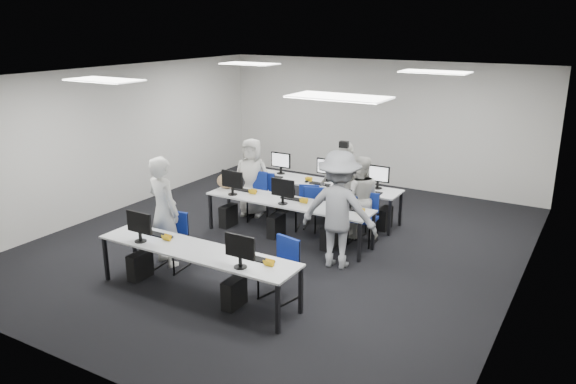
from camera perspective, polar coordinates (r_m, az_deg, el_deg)
The scene contains 23 objects.
room at distance 9.79m, azimuth -0.61°, elevation 3.05°, with size 9.00×9.02×3.00m.
ceiling_panels at distance 9.54m, azimuth -0.63°, elevation 11.74°, with size 5.20×4.60×0.02m.
desk_front at distance 8.18m, azimuth -9.31°, elevation -6.09°, with size 3.20×0.70×0.73m.
desk_mid at distance 10.18m, azimuth -0.01°, elevation -1.20°, with size 3.20×0.70×0.73m.
desk_back at distance 11.35m, azimuth 3.56°, elevation 0.70°, with size 3.20×0.70×0.73m.
equipment_front at distance 8.42m, azimuth -10.30°, elevation -7.88°, with size 2.51×0.41×1.19m.
equipment_mid at distance 10.36m, azimuth -0.98°, elevation -2.76°, with size 2.91×0.41×1.19m.
equipment_back at distance 11.38m, azimuth 4.43°, elevation -0.97°, with size 2.91×0.41×1.19m.
chair_0 at distance 9.33m, azimuth -11.77°, elevation -5.90°, with size 0.50×0.53×0.91m.
chair_1 at distance 8.17m, azimuth -0.88°, elevation -8.96°, with size 0.53×0.56×0.90m.
chair_2 at distance 11.31m, azimuth -2.73°, elevation -1.40°, with size 0.56×0.59×0.93m.
chair_3 at distance 10.81m, azimuth 1.99°, elevation -2.44°, with size 0.53×0.55×0.84m.
chair_4 at distance 10.22m, azimuth 7.66°, elevation -3.63°, with size 0.46×0.50×0.90m.
chair_5 at distance 11.64m, azimuth -2.65°, elevation -0.80°, with size 0.53×0.57×0.97m.
chair_6 at distance 10.91m, azimuth 2.82°, elevation -2.21°, with size 0.54×0.57×0.86m.
chair_7 at distance 10.54m, azimuth 6.50°, elevation -3.04°, with size 0.44×0.48×0.85m.
handbag at distance 10.96m, azimuth -6.32°, elevation 1.11°, with size 0.36×0.23×0.29m, color #A87E57.
student_0 at distance 9.30m, azimuth -12.51°, elevation -1.91°, with size 0.66×0.44×1.82m, color beige.
student_1 at distance 10.32m, azimuth 7.26°, elevation -0.55°, with size 0.75×0.59×1.55m, color beige.
student_2 at distance 11.47m, azimuth -3.68°, elevation 1.50°, with size 0.78×0.51×1.60m, color beige.
student_3 at distance 10.39m, azimuth 5.76°, elevation 0.32°, with size 1.05×0.44×1.79m, color beige.
photographer at distance 9.01m, azimuth 5.17°, elevation -1.80°, with size 1.25×0.72×1.93m, color slate.
dslr_camera at distance 8.91m, azimuth 5.71°, elevation 4.83°, with size 0.14×0.18×0.10m, color black.
Camera 1 is at (4.89, -8.14, 3.86)m, focal length 35.00 mm.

